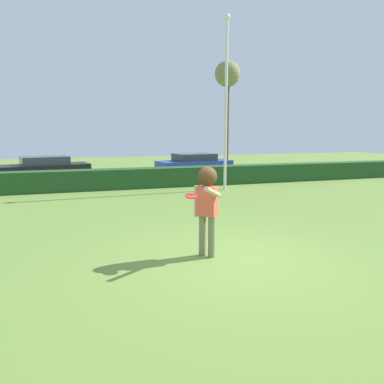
{
  "coord_description": "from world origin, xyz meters",
  "views": [
    {
      "loc": [
        -2.71,
        -6.08,
        2.47
      ],
      "look_at": [
        -0.38,
        1.39,
        1.15
      ],
      "focal_mm": 33.46,
      "sensor_mm": 36.0,
      "label": 1
    }
  ],
  "objects_px": {
    "parked_car_black": "(45,168)",
    "bare_elm_tree": "(227,79)",
    "frisbee": "(191,196)",
    "parked_car_blue": "(194,163)",
    "person": "(207,198)",
    "lamppost": "(226,97)"
  },
  "relations": [
    {
      "from": "parked_car_black",
      "to": "bare_elm_tree",
      "type": "height_order",
      "value": "bare_elm_tree"
    },
    {
      "from": "parked_car_black",
      "to": "bare_elm_tree",
      "type": "distance_m",
      "value": 12.26
    },
    {
      "from": "frisbee",
      "to": "parked_car_black",
      "type": "xyz_separation_m",
      "value": [
        -3.65,
        13.15,
        -0.6
      ]
    },
    {
      "from": "parked_car_blue",
      "to": "bare_elm_tree",
      "type": "relative_size",
      "value": 0.64
    },
    {
      "from": "bare_elm_tree",
      "to": "frisbee",
      "type": "bearing_deg",
      "value": -114.93
    },
    {
      "from": "person",
      "to": "parked_car_black",
      "type": "relative_size",
      "value": 0.4
    },
    {
      "from": "lamppost",
      "to": "bare_elm_tree",
      "type": "height_order",
      "value": "lamppost"
    },
    {
      "from": "frisbee",
      "to": "person",
      "type": "bearing_deg",
      "value": 28.77
    },
    {
      "from": "lamppost",
      "to": "person",
      "type": "bearing_deg",
      "value": -114.95
    },
    {
      "from": "person",
      "to": "parked_car_blue",
      "type": "distance_m",
      "value": 13.52
    },
    {
      "from": "parked_car_black",
      "to": "bare_elm_tree",
      "type": "xyz_separation_m",
      "value": [
        10.89,
        2.43,
        5.06
      ]
    },
    {
      "from": "frisbee",
      "to": "bare_elm_tree",
      "type": "distance_m",
      "value": 17.75
    },
    {
      "from": "person",
      "to": "lamppost",
      "type": "height_order",
      "value": "lamppost"
    },
    {
      "from": "person",
      "to": "bare_elm_tree",
      "type": "height_order",
      "value": "bare_elm_tree"
    },
    {
      "from": "frisbee",
      "to": "lamppost",
      "type": "bearing_deg",
      "value": 63.35
    },
    {
      "from": "lamppost",
      "to": "parked_car_black",
      "type": "bearing_deg",
      "value": 145.34
    },
    {
      "from": "parked_car_blue",
      "to": "bare_elm_tree",
      "type": "bearing_deg",
      "value": 39.11
    },
    {
      "from": "person",
      "to": "frisbee",
      "type": "xyz_separation_m",
      "value": [
        -0.39,
        -0.21,
        0.1
      ]
    },
    {
      "from": "person",
      "to": "parked_car_black",
      "type": "distance_m",
      "value": 13.56
    },
    {
      "from": "frisbee",
      "to": "parked_car_blue",
      "type": "relative_size",
      "value": 0.05
    },
    {
      "from": "person",
      "to": "parked_car_black",
      "type": "bearing_deg",
      "value": 107.35
    },
    {
      "from": "person",
      "to": "bare_elm_tree",
      "type": "bearing_deg",
      "value": 65.97
    }
  ]
}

